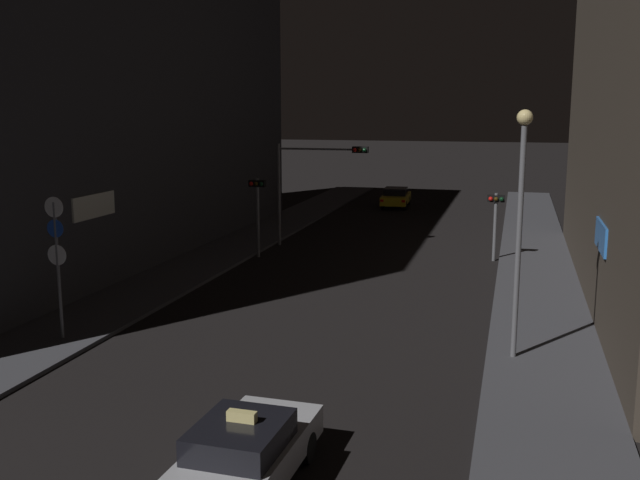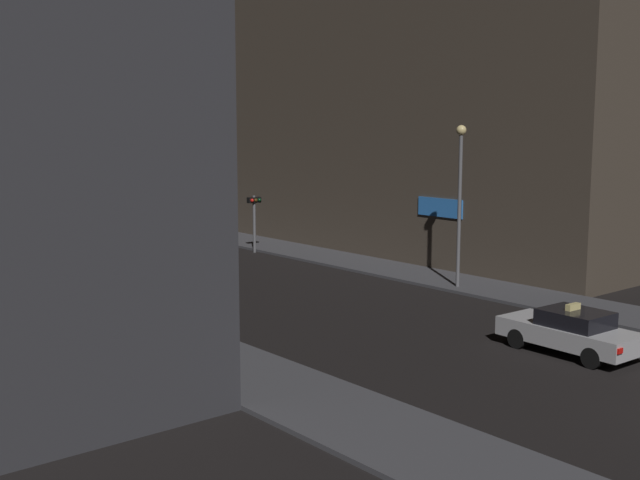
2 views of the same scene
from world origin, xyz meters
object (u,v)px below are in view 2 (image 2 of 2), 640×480
traffic_light_right_kerb (254,211)px  sign_pole_left (215,267)px  far_car (13,221)px  traffic_light_overhead (86,191)px  traffic_light_left_kerb (78,223)px  street_lamp_near_block (460,185)px  taxi (570,331)px

traffic_light_right_kerb → sign_pole_left: bearing=-128.3°
far_car → traffic_light_right_kerb: 19.10m
far_car → traffic_light_overhead: (-1.72, -16.22, 3.14)m
traffic_light_left_kerb → street_lamp_near_block: street_lamp_near_block is taller
far_car → sign_pole_left: (-5.01, -33.37, 2.07)m
far_car → taxi: bearing=-84.8°
far_car → traffic_light_overhead: 16.61m
taxi → traffic_light_right_kerb: size_ratio=1.40×
sign_pole_left → traffic_light_right_kerb: bearing=51.7°
traffic_light_overhead → traffic_light_left_kerb: bearing=-119.2°
traffic_light_overhead → sign_pole_left: size_ratio=1.21×
taxi → traffic_light_overhead: size_ratio=0.85×
taxi → street_lamp_near_block: bearing=61.0°
taxi → traffic_light_left_kerb: bearing=109.2°
taxi → street_lamp_near_block: size_ratio=0.64×
traffic_light_overhead → traffic_light_left_kerb: traffic_light_overhead is taller
taxi → traffic_light_overhead: traffic_light_overhead is taller
taxi → street_lamp_near_block: 10.76m
sign_pole_left → far_car: bearing=81.5°
far_car → street_lamp_near_block: 32.85m
traffic_light_right_kerb → far_car: bearing=113.3°
traffic_light_right_kerb → traffic_light_left_kerb: bearing=-169.6°
taxi → traffic_light_left_kerb: size_ratio=1.17×
taxi → traffic_light_left_kerb: 22.08m
far_car → sign_pole_left: 33.81m
taxi → traffic_light_right_kerb: (3.87, 22.80, 1.61)m
taxi → traffic_light_right_kerb: 23.18m
traffic_light_left_kerb → traffic_light_overhead: bearing=60.8°
traffic_light_left_kerb → traffic_light_right_kerb: traffic_light_left_kerb is taller
traffic_light_overhead → street_lamp_near_block: 18.41m
sign_pole_left → street_lamp_near_block: (13.54, 1.88, 1.76)m
traffic_light_left_kerb → traffic_light_right_kerb: size_ratio=1.19×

